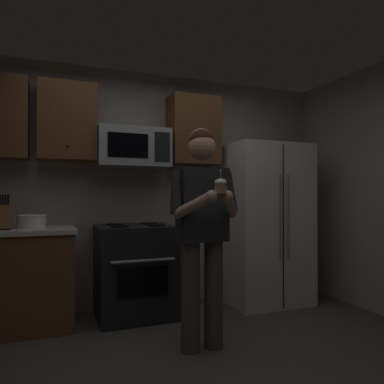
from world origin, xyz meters
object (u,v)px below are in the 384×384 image
(oven_range, at_px, (135,271))
(bowl_large_white, at_px, (31,221))
(cupcake, at_px, (221,186))
(knife_block, at_px, (2,216))
(microwave, at_px, (133,148))
(person, at_px, (203,224))
(refrigerator, at_px, (265,223))

(oven_range, xyz_separation_m, bowl_large_white, (-0.97, 0.07, 0.52))
(bowl_large_white, relative_size, cupcake, 1.53)
(knife_block, xyz_separation_m, cupcake, (1.53, -1.29, 0.25))
(microwave, relative_size, person, 0.42)
(cupcake, bearing_deg, oven_range, 103.77)
(person, distance_m, cupcake, 0.44)
(oven_range, distance_m, knife_block, 1.34)
(bowl_large_white, xyz_separation_m, cupcake, (1.29, -1.38, 0.31))
(bowl_large_white, bearing_deg, person, -39.24)
(microwave, height_order, bowl_large_white, microwave)
(refrigerator, height_order, knife_block, refrigerator)
(cupcake, bearing_deg, refrigerator, 47.37)
(knife_block, xyz_separation_m, person, (1.53, -0.96, -0.04))
(knife_block, height_order, bowl_large_white, knife_block)
(microwave, xyz_separation_m, bowl_large_white, (-0.97, -0.05, -0.74))
(microwave, height_order, refrigerator, microwave)
(knife_block, relative_size, person, 0.18)
(bowl_large_white, bearing_deg, knife_block, -158.19)
(oven_range, relative_size, refrigerator, 0.52)
(knife_block, distance_m, person, 1.81)
(microwave, bearing_deg, cupcake, -77.34)
(microwave, bearing_deg, person, -73.76)
(knife_block, bearing_deg, person, -32.07)
(person, xyz_separation_m, cupcake, (0.00, -0.33, 0.30))
(oven_range, relative_size, microwave, 1.26)
(oven_range, relative_size, bowl_large_white, 3.51)
(microwave, distance_m, cupcake, 1.53)
(refrigerator, bearing_deg, microwave, 173.97)
(microwave, relative_size, bowl_large_white, 2.79)
(knife_block, bearing_deg, bowl_large_white, 21.81)
(knife_block, distance_m, cupcake, 2.02)
(bowl_large_white, distance_m, person, 1.67)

